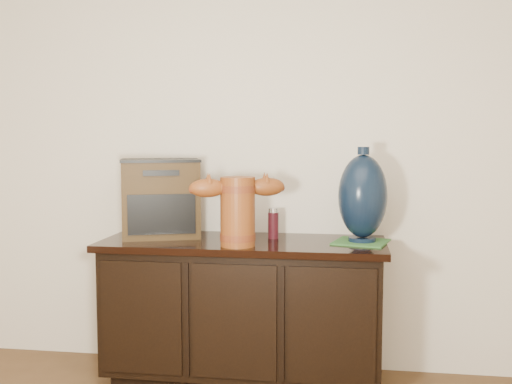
% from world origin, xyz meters
% --- Properties ---
extents(sideboard, '(1.46, 0.56, 0.75)m').
position_xyz_m(sideboard, '(0.00, 2.23, 0.39)').
color(sideboard, black).
rests_on(sideboard, ground).
extents(terracotta_vessel, '(0.47, 0.26, 0.34)m').
position_xyz_m(terracotta_vessel, '(0.00, 2.06, 0.95)').
color(terracotta_vessel, brown).
rests_on(terracotta_vessel, sideboard).
extents(tv_radio, '(0.50, 0.45, 0.42)m').
position_xyz_m(tv_radio, '(-0.46, 2.30, 0.96)').
color(tv_radio, '#37240D').
rests_on(tv_radio, sideboard).
extents(green_mat, '(0.31, 0.31, 0.01)m').
position_xyz_m(green_mat, '(0.60, 2.25, 0.76)').
color(green_mat, '#32662D').
rests_on(green_mat, sideboard).
extents(lamp_base, '(0.30, 0.30, 0.48)m').
position_xyz_m(lamp_base, '(0.61, 2.25, 0.99)').
color(lamp_base, black).
rests_on(lamp_base, green_mat).
extents(spray_can, '(0.06, 0.06, 0.16)m').
position_xyz_m(spray_can, '(0.15, 2.31, 0.83)').
color(spray_can, '#540E1A').
rests_on(spray_can, sideboard).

